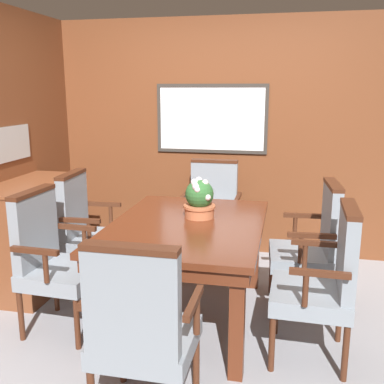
{
  "coord_description": "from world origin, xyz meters",
  "views": [
    {
      "loc": [
        0.7,
        -2.89,
        1.74
      ],
      "look_at": [
        0.0,
        0.37,
        0.97
      ],
      "focal_mm": 42.0,
      "sensor_mm": 36.0,
      "label": 1
    }
  ],
  "objects_px": {
    "sideboard_cabinet": "(35,234)",
    "chair_head_near": "(141,327)",
    "potted_plant": "(200,199)",
    "chair_head_far": "(212,209)",
    "chair_left_far": "(88,227)",
    "chair_right_far": "(313,242)",
    "chair_left_near": "(52,256)",
    "chair_right_near": "(324,279)",
    "dining_table": "(188,235)"
  },
  "relations": [
    {
      "from": "dining_table",
      "to": "sideboard_cabinet",
      "type": "bearing_deg",
      "value": 167.61
    },
    {
      "from": "potted_plant",
      "to": "sideboard_cabinet",
      "type": "xyz_separation_m",
      "value": [
        -1.52,
        0.16,
        -0.44
      ]
    },
    {
      "from": "chair_left_far",
      "to": "sideboard_cabinet",
      "type": "distance_m",
      "value": 0.49
    },
    {
      "from": "potted_plant",
      "to": "chair_left_near",
      "type": "bearing_deg",
      "value": -153.04
    },
    {
      "from": "chair_left_near",
      "to": "chair_head_far",
      "type": "height_order",
      "value": "same"
    },
    {
      "from": "chair_right_near",
      "to": "chair_left_far",
      "type": "height_order",
      "value": "same"
    },
    {
      "from": "chair_head_far",
      "to": "potted_plant",
      "type": "xyz_separation_m",
      "value": [
        0.07,
        -1.03,
        0.35
      ]
    },
    {
      "from": "chair_right_near",
      "to": "potted_plant",
      "type": "xyz_separation_m",
      "value": [
        -0.91,
        0.5,
        0.35
      ]
    },
    {
      "from": "chair_head_near",
      "to": "sideboard_cabinet",
      "type": "xyz_separation_m",
      "value": [
        -1.48,
        1.47,
        -0.08
      ]
    },
    {
      "from": "dining_table",
      "to": "chair_left_near",
      "type": "xyz_separation_m",
      "value": [
        -0.93,
        -0.34,
        -0.11
      ]
    },
    {
      "from": "chair_right_far",
      "to": "chair_head_near",
      "type": "bearing_deg",
      "value": -35.01
    },
    {
      "from": "potted_plant",
      "to": "chair_head_near",
      "type": "bearing_deg",
      "value": -91.97
    },
    {
      "from": "chair_right_near",
      "to": "chair_right_far",
      "type": "xyz_separation_m",
      "value": [
        -0.04,
        0.7,
        0.0
      ]
    },
    {
      "from": "chair_left_near",
      "to": "chair_right_near",
      "type": "bearing_deg",
      "value": -87.03
    },
    {
      "from": "chair_left_far",
      "to": "sideboard_cabinet",
      "type": "xyz_separation_m",
      "value": [
        -0.49,
        -0.05,
        -0.08
      ]
    },
    {
      "from": "chair_head_near",
      "to": "potted_plant",
      "type": "bearing_deg",
      "value": -91.88
    },
    {
      "from": "chair_head_far",
      "to": "chair_head_near",
      "type": "bearing_deg",
      "value": -89.05
    },
    {
      "from": "chair_left_near",
      "to": "sideboard_cabinet",
      "type": "bearing_deg",
      "value": 41.9
    },
    {
      "from": "chair_left_far",
      "to": "potted_plant",
      "type": "bearing_deg",
      "value": -104.09
    },
    {
      "from": "chair_left_far",
      "to": "chair_right_near",
      "type": "bearing_deg",
      "value": -112.82
    },
    {
      "from": "chair_head_near",
      "to": "chair_head_far",
      "type": "height_order",
      "value": "same"
    },
    {
      "from": "chair_head_near",
      "to": "chair_left_far",
      "type": "bearing_deg",
      "value": -56.75
    },
    {
      "from": "chair_head_near",
      "to": "chair_left_near",
      "type": "bearing_deg",
      "value": -40.65
    },
    {
      "from": "dining_table",
      "to": "chair_left_near",
      "type": "height_order",
      "value": "chair_left_near"
    },
    {
      "from": "chair_right_near",
      "to": "chair_left_near",
      "type": "relative_size",
      "value": 1.0
    },
    {
      "from": "chair_right_near",
      "to": "chair_right_far",
      "type": "distance_m",
      "value": 0.7
    },
    {
      "from": "chair_right_far",
      "to": "chair_left_far",
      "type": "relative_size",
      "value": 1.0
    },
    {
      "from": "chair_right_far",
      "to": "chair_left_far",
      "type": "distance_m",
      "value": 1.91
    },
    {
      "from": "sideboard_cabinet",
      "to": "chair_head_near",
      "type": "bearing_deg",
      "value": -44.88
    },
    {
      "from": "chair_left_far",
      "to": "potted_plant",
      "type": "relative_size",
      "value": 3.34
    },
    {
      "from": "chair_right_near",
      "to": "chair_left_far",
      "type": "relative_size",
      "value": 1.0
    },
    {
      "from": "dining_table",
      "to": "sideboard_cabinet",
      "type": "xyz_separation_m",
      "value": [
        -1.47,
        0.32,
        -0.2
      ]
    },
    {
      "from": "chair_head_near",
      "to": "sideboard_cabinet",
      "type": "bearing_deg",
      "value": -44.79
    },
    {
      "from": "chair_right_near",
      "to": "dining_table",
      "type": "bearing_deg",
      "value": -107.6
    },
    {
      "from": "chair_head_far",
      "to": "chair_right_far",
      "type": "relative_size",
      "value": 1.0
    },
    {
      "from": "potted_plant",
      "to": "chair_head_far",
      "type": "bearing_deg",
      "value": 94.1
    },
    {
      "from": "chair_left_far",
      "to": "potted_plant",
      "type": "distance_m",
      "value": 1.11
    },
    {
      "from": "potted_plant",
      "to": "sideboard_cabinet",
      "type": "relative_size",
      "value": 0.29
    },
    {
      "from": "chair_head_near",
      "to": "chair_right_far",
      "type": "relative_size",
      "value": 1.0
    },
    {
      "from": "chair_left_near",
      "to": "sideboard_cabinet",
      "type": "distance_m",
      "value": 0.85
    },
    {
      "from": "dining_table",
      "to": "chair_right_near",
      "type": "relative_size",
      "value": 1.48
    },
    {
      "from": "dining_table",
      "to": "chair_left_near",
      "type": "distance_m",
      "value": 1.0
    },
    {
      "from": "dining_table",
      "to": "chair_head_near",
      "type": "height_order",
      "value": "chair_head_near"
    },
    {
      "from": "chair_left_far",
      "to": "chair_head_near",
      "type": "bearing_deg",
      "value": -149.86
    },
    {
      "from": "dining_table",
      "to": "chair_right_near",
      "type": "xyz_separation_m",
      "value": [
        0.97,
        -0.33,
        -0.11
      ]
    },
    {
      "from": "chair_right_near",
      "to": "chair_left_near",
      "type": "bearing_deg",
      "value": -88.47
    },
    {
      "from": "chair_left_near",
      "to": "potted_plant",
      "type": "distance_m",
      "value": 1.16
    },
    {
      "from": "chair_left_near",
      "to": "chair_head_far",
      "type": "bearing_deg",
      "value": -27.86
    },
    {
      "from": "dining_table",
      "to": "chair_right_near",
      "type": "bearing_deg",
      "value": -19.01
    },
    {
      "from": "chair_head_far",
      "to": "chair_left_far",
      "type": "distance_m",
      "value": 1.27
    }
  ]
}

